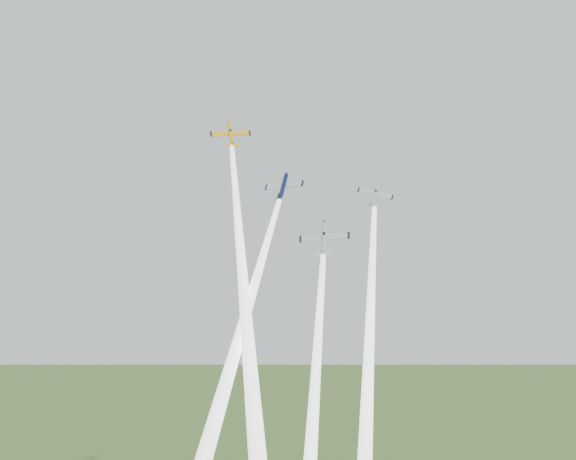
{
  "coord_description": "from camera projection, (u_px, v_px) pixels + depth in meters",
  "views": [
    {
      "loc": [
        22.02,
        -129.77,
        78.43
      ],
      "look_at": [
        0.0,
        -6.0,
        92.0
      ],
      "focal_mm": 45.0,
      "sensor_mm": 36.0,
      "label": 1
    }
  ],
  "objects": [
    {
      "name": "plane_yellow",
      "position": [
        231.0,
        135.0,
        142.21
      ],
      "size": [
        9.93,
        7.79,
        8.08
      ],
      "primitive_type": null,
      "rotation": [
        1.01,
        -0.08,
        0.38
      ],
      "color": "orange"
    },
    {
      "name": "smoke_trail_yellow",
      "position": [
        243.0,
        287.0,
        120.24
      ],
      "size": [
        16.34,
        35.69,
        57.09
      ],
      "primitive_type": null,
      "rotation": [
        -0.56,
        0.0,
        0.38
      ],
      "color": "white"
    },
    {
      "name": "plane_navy",
      "position": [
        283.0,
        187.0,
        133.49
      ],
      "size": [
        8.56,
        6.88,
        7.43
      ],
      "primitive_type": null,
      "rotation": [
        1.01,
        -0.03,
        -0.24
      ],
      "color": "#0B1433"
    },
    {
      "name": "smoke_trail_navy",
      "position": [
        241.0,
        331.0,
        115.82
      ],
      "size": [
        10.29,
        31.41,
        48.13
      ],
      "primitive_type": null,
      "rotation": [
        -0.56,
        0.0,
        -0.24
      ],
      "color": "white"
    },
    {
      "name": "plane_silver_right",
      "position": [
        375.0,
        195.0,
        135.15
      ],
      "size": [
        8.21,
        4.58,
        7.79
      ],
      "primitive_type": null,
      "rotation": [
        1.01,
        0.26,
        -0.02
      ],
      "color": "#A4ABB2"
    },
    {
      "name": "smoke_trail_silver_right",
      "position": [
        368.0,
        373.0,
        112.63
      ],
      "size": [
        3.4,
        38.25,
        58.53
      ],
      "primitive_type": null,
      "rotation": [
        -0.56,
        0.0,
        -0.02
      ],
      "color": "white"
    },
    {
      "name": "plane_silver_low",
      "position": [
        324.0,
        239.0,
        121.59
      ],
      "size": [
        9.2,
        5.89,
        8.51
      ],
      "primitive_type": null,
      "rotation": [
        1.01,
        -0.06,
        0.02
      ],
      "color": "#A4AAB2"
    },
    {
      "name": "smoke_trail_silver_low",
      "position": [
        311.0,
        450.0,
        99.16
      ],
      "size": [
        3.61,
        37.87,
        57.89
      ],
      "primitive_type": null,
      "rotation": [
        -0.56,
        0.0,
        0.02
      ],
      "color": "white"
    }
  ]
}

